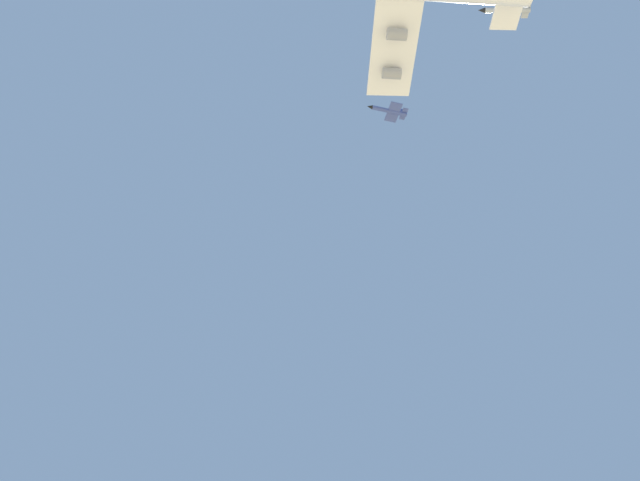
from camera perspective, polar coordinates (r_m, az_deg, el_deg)
chase_jet_lead at (r=201.84m, az=7.34°, el=13.45°), size 15.31×8.60×4.00m
chase_jet_high_escort at (r=177.38m, az=19.19°, el=22.04°), size 15.03×9.16×4.00m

